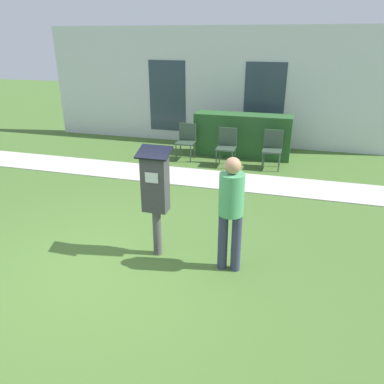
{
  "coord_description": "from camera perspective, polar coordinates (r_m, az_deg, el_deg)",
  "views": [
    {
      "loc": [
        2.32,
        -3.77,
        2.93
      ],
      "look_at": [
        1.1,
        0.56,
        1.05
      ],
      "focal_mm": 35.0,
      "sensor_mm": 36.0,
      "label": 1
    }
  ],
  "objects": [
    {
      "name": "outdoor_chair_left",
      "position": [
        9.58,
        -0.86,
        8.16
      ],
      "size": [
        0.44,
        0.44,
        0.9
      ],
      "rotation": [
        0.0,
        0.0,
        -0.18
      ],
      "color": "#334738",
      "rests_on": "ground"
    },
    {
      "name": "sidewalk",
      "position": [
        8.43,
        -1.25,
        2.42
      ],
      "size": [
        12.0,
        1.1,
        0.02
      ],
      "color": "beige",
      "rests_on": "ground"
    },
    {
      "name": "ground_plane",
      "position": [
        5.31,
        -13.47,
        -11.51
      ],
      "size": [
        40.0,
        40.0,
        0.0
      ],
      "primitive_type": "plane",
      "color": "#476B2D"
    },
    {
      "name": "hedge_row",
      "position": [
        9.88,
        7.68,
        8.54
      ],
      "size": [
        2.47,
        0.6,
        1.1
      ],
      "color": "#285628",
      "rests_on": "ground"
    },
    {
      "name": "outdoor_chair_right",
      "position": [
        9.09,
        12.18,
        6.86
      ],
      "size": [
        0.44,
        0.44,
        0.9
      ],
      "rotation": [
        0.0,
        0.0,
        0.16
      ],
      "color": "#334738",
      "rests_on": "ground"
    },
    {
      "name": "person_standing",
      "position": [
        4.78,
        5.96,
        -2.2
      ],
      "size": [
        0.32,
        0.32,
        1.58
      ],
      "rotation": [
        0.0,
        0.0,
        -0.35
      ],
      "color": "#333851",
      "rests_on": "ground"
    },
    {
      "name": "parking_meter",
      "position": [
        5.08,
        -5.6,
        0.47
      ],
      "size": [
        0.44,
        0.31,
        1.59
      ],
      "color": "#4C4C4C",
      "rests_on": "ground"
    },
    {
      "name": "outdoor_chair_middle",
      "position": [
        9.13,
        5.32,
        7.33
      ],
      "size": [
        0.44,
        0.44,
        0.9
      ],
      "rotation": [
        0.0,
        0.0,
        0.04
      ],
      "color": "#334738",
      "rests_on": "ground"
    },
    {
      "name": "building_facade",
      "position": [
        11.01,
        3.58,
        15.68
      ],
      "size": [
        10.0,
        0.26,
        3.2
      ],
      "color": "silver",
      "rests_on": "ground"
    }
  ]
}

